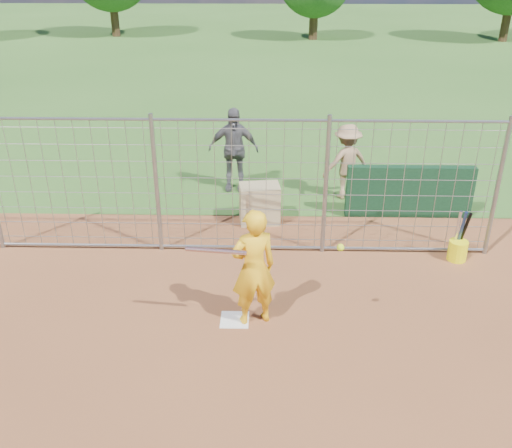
{
  "coord_description": "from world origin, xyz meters",
  "views": [
    {
      "loc": [
        0.5,
        -7.32,
        5.17
      ],
      "look_at": [
        0.3,
        0.8,
        1.15
      ],
      "focal_mm": 40.0,
      "sensor_mm": 36.0,
      "label": 1
    }
  ],
  "objects_px": {
    "bystander_c": "(346,162)",
    "equipment_bin": "(260,204)",
    "bucket_with_bats": "(458,248)",
    "batter": "(254,268)",
    "bystander_b": "(233,149)"
  },
  "relations": [
    {
      "from": "bystander_b",
      "to": "bucket_with_bats",
      "type": "height_order",
      "value": "bystander_b"
    },
    {
      "from": "bystander_b",
      "to": "bystander_c",
      "type": "relative_size",
      "value": 1.15
    },
    {
      "from": "batter",
      "to": "bucket_with_bats",
      "type": "xyz_separation_m",
      "value": [
        3.62,
        1.96,
        -0.68
      ]
    },
    {
      "from": "bystander_c",
      "to": "bucket_with_bats",
      "type": "bearing_deg",
      "value": 99.85
    },
    {
      "from": "equipment_bin",
      "to": "bucket_with_bats",
      "type": "distance_m",
      "value": 3.9
    },
    {
      "from": "bystander_b",
      "to": "bucket_with_bats",
      "type": "distance_m",
      "value": 5.36
    },
    {
      "from": "batter",
      "to": "bystander_b",
      "type": "distance_m",
      "value": 5.21
    },
    {
      "from": "equipment_bin",
      "to": "bystander_b",
      "type": "bearing_deg",
      "value": 102.8
    },
    {
      "from": "bystander_c",
      "to": "equipment_bin",
      "type": "xyz_separation_m",
      "value": [
        -1.89,
        -1.33,
        -0.44
      ]
    },
    {
      "from": "bystander_c",
      "to": "batter",
      "type": "bearing_deg",
      "value": 46.75
    },
    {
      "from": "batter",
      "to": "bystander_b",
      "type": "height_order",
      "value": "bystander_b"
    },
    {
      "from": "equipment_bin",
      "to": "bucket_with_bats",
      "type": "relative_size",
      "value": 0.82
    },
    {
      "from": "batter",
      "to": "bystander_c",
      "type": "relative_size",
      "value": 1.11
    },
    {
      "from": "equipment_bin",
      "to": "bucket_with_bats",
      "type": "bearing_deg",
      "value": -29.72
    },
    {
      "from": "batter",
      "to": "equipment_bin",
      "type": "xyz_separation_m",
      "value": [
        0.02,
        3.45,
        -0.53
      ]
    }
  ]
}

